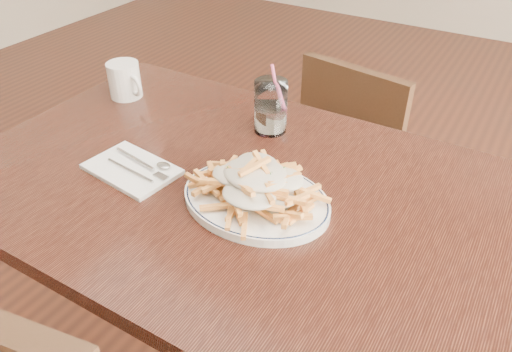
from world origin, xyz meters
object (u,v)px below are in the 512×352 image
Objects in this scene: coffee_mug at (125,80)px; fries_plate at (256,200)px; chair_far at (358,153)px; water_glass at (271,110)px; loaded_fries at (256,179)px; table at (230,206)px.

fries_plate is at bearing -22.42° from coffee_mug.
water_glass reaches higher than chair_far.
chair_far is 0.60m from water_glass.
fries_plate is 2.83× the size of coffee_mug.
fries_plate is at bearing -65.97° from water_glass.
water_glass is (-0.12, 0.28, 0.05)m from fries_plate.
loaded_fries is 0.61m from coffee_mug.
fries_plate is 0.05m from loaded_fries.
water_glass reaches higher than table.
coffee_mug is (-0.44, -0.04, -0.01)m from water_glass.
water_glass is (-0.09, -0.47, 0.36)m from chair_far.
water_glass is 0.45m from coffee_mug.
loaded_fries is at bearing -25.74° from table.
loaded_fries is at bearing 14.04° from fries_plate.
water_glass is at bearing -100.75° from chair_far.
water_glass is at bearing 96.82° from table.
fries_plate is 1.96× the size of water_glass.
loaded_fries is 1.73× the size of water_glass.
water_glass is at bearing 114.03° from fries_plate.
table is at bearing 154.26° from loaded_fries.
fries_plate is 1.13× the size of loaded_fries.
chair_far is 4.40× the size of water_glass.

